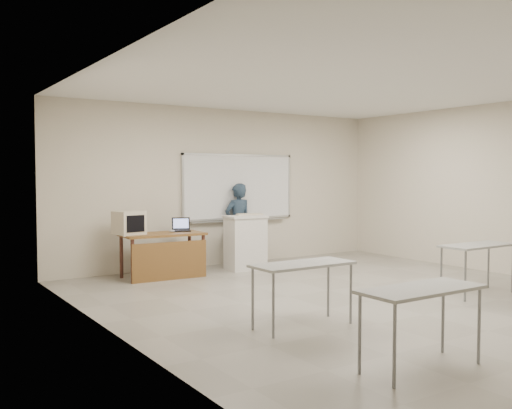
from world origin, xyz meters
TOP-DOWN VIEW (x-y plane):
  - floor at (0.00, 0.00)m, footprint 7.00×8.00m
  - whiteboard at (0.30, 3.97)m, footprint 2.48×0.10m
  - student_desks at (-0.00, -1.35)m, footprint 4.40×2.20m
  - instructor_desk at (-1.63, 3.19)m, footprint 1.37×0.68m
  - podium at (-0.04, 3.20)m, footprint 0.71×0.52m
  - crt_monitor at (-2.18, 3.43)m, footprint 0.42×0.47m
  - laptop at (-1.23, 3.45)m, footprint 0.31×0.29m
  - mouse at (-1.43, 3.35)m, footprint 0.11×0.07m
  - keyboard at (0.11, 3.28)m, footprint 0.51×0.29m
  - presenter at (0.21, 3.86)m, footprint 0.59×0.40m

SIDE VIEW (x-z plane):
  - floor at x=0.00m, z-range -0.01..0.00m
  - podium at x=-0.04m, z-range 0.00..0.99m
  - instructor_desk at x=-1.63m, z-range 0.16..0.91m
  - student_desks at x=0.00m, z-range 0.31..1.04m
  - mouse at x=-1.43m, z-range 0.75..0.79m
  - presenter at x=0.21m, z-range 0.00..1.57m
  - laptop at x=-1.23m, z-range 0.69..0.92m
  - crt_monitor at x=-2.18m, z-range 0.74..1.14m
  - keyboard at x=0.11m, z-range 0.99..1.02m
  - whiteboard at x=0.30m, z-range 0.83..2.14m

